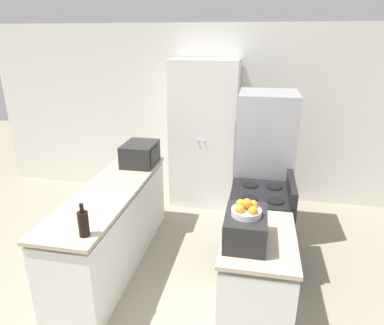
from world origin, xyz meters
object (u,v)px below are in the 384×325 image
(pantry_cabinet, at_px, (204,135))
(stove, at_px, (259,230))
(refrigerator, at_px, (263,167))
(microwave, at_px, (140,154))
(toaster_oven, at_px, (245,228))
(fruit_bowl, at_px, (247,210))
(wine_bottle, at_px, (83,223))

(pantry_cabinet, xyz_separation_m, stove, (0.85, -1.46, -0.61))
(refrigerator, relative_size, microwave, 3.73)
(microwave, bearing_deg, stove, -20.56)
(toaster_oven, height_order, fruit_bowl, fruit_bowl)
(stove, xyz_separation_m, wine_bottle, (-1.41, -1.10, 0.55))
(pantry_cabinet, relative_size, fruit_bowl, 9.32)
(fruit_bowl, bearing_deg, stove, 82.08)
(stove, height_order, refrigerator, refrigerator)
(wine_bottle, relative_size, toaster_oven, 0.64)
(microwave, bearing_deg, toaster_oven, -47.37)
(fruit_bowl, bearing_deg, refrigerator, 85.08)
(stove, bearing_deg, refrigerator, 88.96)
(pantry_cabinet, bearing_deg, fruit_bowl, -73.43)
(microwave, relative_size, toaster_oven, 1.09)
(pantry_cabinet, height_order, toaster_oven, pantry_cabinet)
(pantry_cabinet, distance_m, microwave, 1.12)
(stove, height_order, microwave, microwave)
(stove, relative_size, fruit_bowl, 4.62)
(microwave, xyz_separation_m, fruit_bowl, (1.38, -1.52, 0.15))
(stove, distance_m, wine_bottle, 1.87)
(fruit_bowl, bearing_deg, pantry_cabinet, 106.57)
(stove, height_order, fruit_bowl, fruit_bowl)
(stove, relative_size, toaster_oven, 2.36)
(wine_bottle, bearing_deg, pantry_cabinet, 77.55)
(microwave, relative_size, wine_bottle, 1.70)
(stove, xyz_separation_m, microwave, (-1.51, 0.57, 0.58))
(refrigerator, xyz_separation_m, microwave, (-1.53, -0.17, 0.12))
(stove, xyz_separation_m, toaster_oven, (-0.13, -0.93, 0.56))
(microwave, relative_size, fruit_bowl, 2.13)
(stove, distance_m, refrigerator, 0.87)
(refrigerator, xyz_separation_m, wine_bottle, (-1.43, -1.84, 0.10))
(stove, height_order, wine_bottle, wine_bottle)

